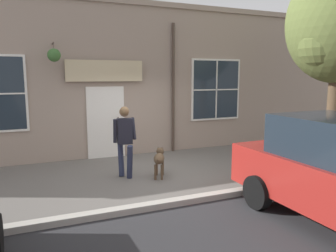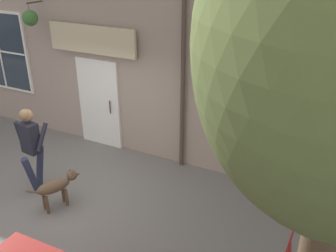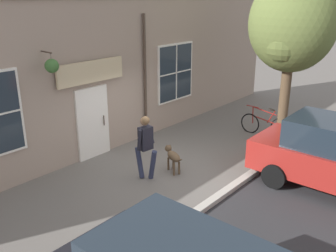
# 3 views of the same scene
# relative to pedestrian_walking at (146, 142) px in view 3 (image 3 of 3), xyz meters

# --- Properties ---
(ground_plane) EXTENTS (90.00, 90.00, 0.00)m
(ground_plane) POSITION_rel_pedestrian_walking_xyz_m (0.03, 0.69, -1.03)
(ground_plane) COLOR #66605B
(storefront_facade) EXTENTS (0.95, 18.00, 4.61)m
(storefront_facade) POSITION_rel_pedestrian_walking_xyz_m (-2.31, 0.67, 1.29)
(storefront_facade) COLOR gray
(storefront_facade) RESTS_ON ground_plane
(pedestrian_walking) EXTENTS (0.66, 0.59, 1.71)m
(pedestrian_walking) POSITION_rel_pedestrian_walking_xyz_m (0.00, 0.00, 0.00)
(pedestrian_walking) COLOR #282D47
(pedestrian_walking) RESTS_ON ground_plane
(dog_on_leash) EXTENTS (0.94, 0.51, 0.67)m
(dog_on_leash) POSITION_rel_pedestrian_walking_xyz_m (0.26, 0.77, -0.58)
(dog_on_leash) COLOR brown
(dog_on_leash) RESTS_ON ground_plane
(street_tree_by_curb) EXTENTS (2.73, 2.46, 5.22)m
(street_tree_by_curb) POSITION_rel_pedestrian_walking_xyz_m (1.35, 5.08, 2.60)
(street_tree_by_curb) COLOR brown
(street_tree_by_curb) RESTS_ON ground_plane
(leaning_bicycle) EXTENTS (1.72, 0.27, 1.01)m
(leaning_bicycle) POSITION_rel_pedestrian_walking_xyz_m (0.84, 4.93, -0.65)
(leaning_bicycle) COLOR black
(leaning_bicycle) RESTS_ON ground_plane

